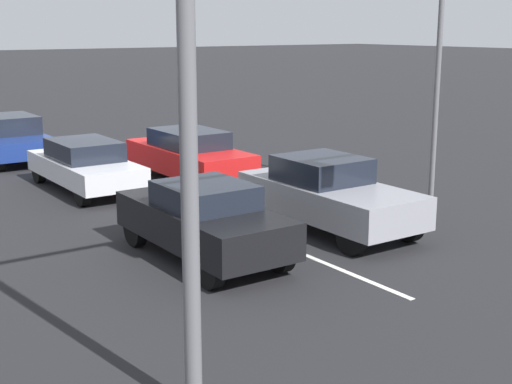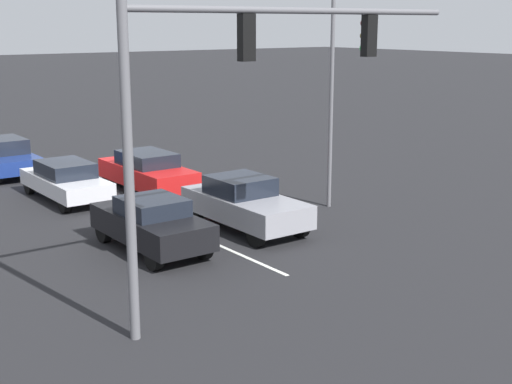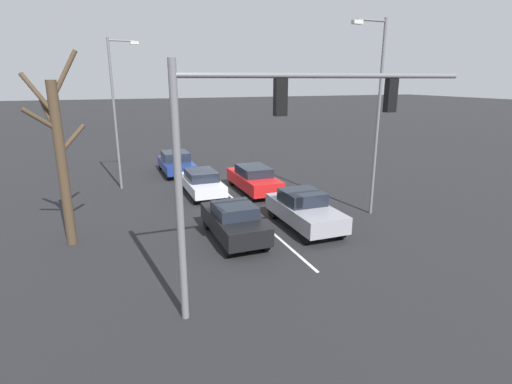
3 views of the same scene
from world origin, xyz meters
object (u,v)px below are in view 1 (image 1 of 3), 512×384
car_gray_leftlane_front (328,194)px  car_navy_midlane_third (9,138)px  car_black_midlane_front (204,219)px  street_lamp_left_shoulder (437,0)px  car_silver_midlane_second (85,164)px  car_red_leftlane_second (189,155)px

car_gray_leftlane_front → car_navy_midlane_third: (3.35, -12.49, -0.04)m
car_black_midlane_front → street_lamp_left_shoulder: 8.25m
car_gray_leftlane_front → car_black_midlane_front: size_ratio=1.07×
car_navy_midlane_third → street_lamp_left_shoulder: size_ratio=0.51×
car_silver_midlane_second → car_black_midlane_front: bearing=87.2°
car_gray_leftlane_front → car_red_leftlane_second: (0.01, -6.18, -0.04)m
car_gray_leftlane_front → car_navy_midlane_third: size_ratio=0.98×
car_silver_midlane_second → car_red_leftlane_second: (-2.95, 0.54, 0.04)m
car_red_leftlane_second → car_gray_leftlane_front: bearing=90.1°
car_gray_leftlane_front → car_navy_midlane_third: car_gray_leftlane_front is taller
street_lamp_left_shoulder → car_silver_midlane_second: bearing=-42.9°
car_black_midlane_front → car_navy_midlane_third: car_black_midlane_front is taller
street_lamp_left_shoulder → car_red_leftlane_second: bearing=-56.5°
car_black_midlane_front → car_red_leftlane_second: bearing=-117.2°
car_gray_leftlane_front → car_silver_midlane_second: size_ratio=0.99×
car_red_leftlane_second → car_navy_midlane_third: car_navy_midlane_third is taller
car_red_leftlane_second → car_navy_midlane_third: size_ratio=1.04×
car_black_midlane_front → car_red_leftlane_second: 7.20m
car_navy_midlane_third → street_lamp_left_shoulder: street_lamp_left_shoulder is taller
car_black_midlane_front → street_lamp_left_shoulder: (-7.04, -0.72, 4.23)m
car_black_midlane_front → car_silver_midlane_second: bearing=-92.8°
car_gray_leftlane_front → car_navy_midlane_third: bearing=-75.0°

